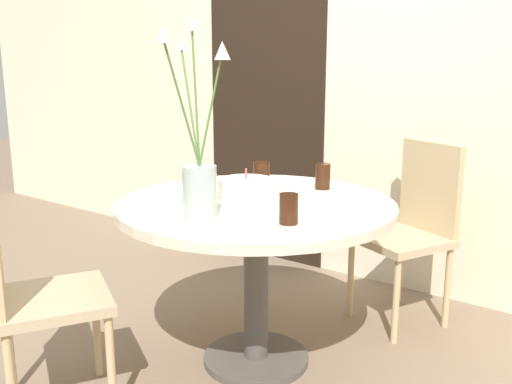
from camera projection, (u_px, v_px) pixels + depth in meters
ground_plane at (256, 361)px, 2.56m from camera, size 16.00×16.00×0.00m
wall_back at (386, 64)px, 3.23m from camera, size 8.00×0.05×2.60m
doorway_panel at (265, 106)px, 3.75m from camera, size 0.90×0.01×2.05m
dining_table at (256, 230)px, 2.43m from camera, size 1.17×1.17×0.74m
chair_right_flank at (413, 222)px, 2.88m from camera, size 0.53×0.53×0.92m
chair_near_front at (29, 283)px, 2.08m from camera, size 0.54×0.54×0.92m
birthday_cake at (246, 189)px, 2.43m from camera, size 0.23×0.23×0.13m
flower_vase at (199, 168)px, 2.11m from camera, size 0.28×0.28×0.74m
side_plate at (173, 192)px, 2.55m from camera, size 0.19×0.19×0.01m
drink_glass_0 at (289, 209)px, 2.05m from camera, size 0.07×0.07×0.11m
drink_glass_1 at (191, 187)px, 2.36m from camera, size 0.07×0.07×0.13m
drink_glass_2 at (323, 176)px, 2.62m from camera, size 0.07×0.07×0.12m
drink_glass_3 at (261, 175)px, 2.61m from camera, size 0.08×0.08×0.13m
drink_glass_4 at (205, 180)px, 2.56m from camera, size 0.07×0.07×0.11m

